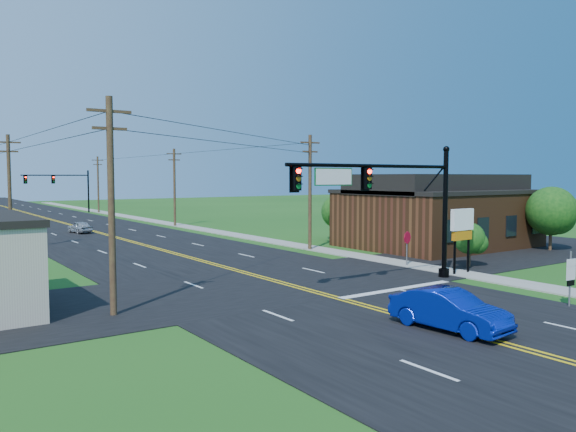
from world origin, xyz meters
TOP-DOWN VIEW (x-y plane):
  - ground at (0.00, 0.00)m, footprint 260.00×260.00m
  - road_main at (0.00, 50.00)m, footprint 16.00×220.00m
  - road_cross at (0.00, 12.00)m, footprint 70.00×10.00m
  - sidewalk at (10.50, 40.00)m, footprint 2.00×160.00m
  - signal_mast_main at (4.34, 8.00)m, footprint 11.30×0.60m
  - signal_mast_far at (4.44, 80.00)m, footprint 10.98×0.60m
  - brick_building at (20.00, 18.00)m, footprint 14.20×11.20m
  - utility_pole_left_a at (-9.50, 10.00)m, footprint 1.80×0.28m
  - utility_pole_left_b at (-9.50, 35.00)m, footprint 1.80×0.28m
  - utility_pole_right_a at (9.80, 22.00)m, footprint 1.80×0.28m
  - utility_pole_right_b at (9.80, 48.00)m, footprint 1.80×0.28m
  - utility_pole_right_c at (9.80, 78.00)m, footprint 1.80×0.28m
  - tree_right_front at (25.00, 11.00)m, footprint 3.80×3.80m
  - tree_right_back at (16.00, 26.00)m, footprint 3.00×3.00m
  - shrub_corner at (13.00, 9.50)m, footprint 2.00×2.00m
  - blue_car at (0.06, 0.55)m, footprint 1.99×4.69m
  - distant_car at (-1.49, 45.92)m, footprint 1.94×3.70m
  - route_sign at (7.50, -0.02)m, footprint 0.62×0.12m
  - stop_sign at (10.02, 11.98)m, footprint 0.80×0.21m
  - pylon_sign at (10.50, 8.12)m, footprint 1.89×0.35m

SIDE VIEW (x-z plane):
  - ground at x=0.00m, z-range 0.00..0.00m
  - road_main at x=0.00m, z-range 0.00..0.04m
  - road_cross at x=0.00m, z-range 0.00..0.04m
  - sidewalk at x=10.50m, z-range 0.00..0.08m
  - distant_car at x=-1.49m, z-range 0.00..1.20m
  - blue_car at x=0.06m, z-range 0.00..1.51m
  - route_sign at x=7.50m, z-range 0.21..2.69m
  - stop_sign at x=10.02m, z-range 0.50..2.77m
  - shrub_corner at x=13.00m, z-range 0.42..3.28m
  - brick_building at x=20.00m, z-range 0.00..4.70m
  - tree_right_back at x=16.00m, z-range 0.55..4.65m
  - pylon_sign at x=10.50m, z-range 0.89..4.76m
  - tree_right_front at x=25.00m, z-range 0.60..5.60m
  - signal_mast_far at x=4.44m, z-range 0.81..8.29m
  - utility_pole_left_a at x=-9.50m, z-range 0.22..9.22m
  - utility_pole_left_b at x=-9.50m, z-range 0.22..9.22m
  - utility_pole_right_a at x=9.80m, z-range 0.22..9.22m
  - utility_pole_right_b at x=9.80m, z-range 0.22..9.22m
  - utility_pole_right_c at x=9.80m, z-range 0.22..9.22m
  - signal_mast_main at x=4.34m, z-range 1.01..8.49m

